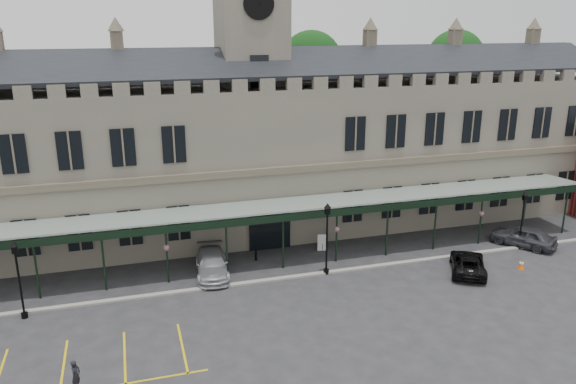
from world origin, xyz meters
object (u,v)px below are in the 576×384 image
object	(u,v)px
station_building	(254,153)
sign_board	(323,243)
car_taxi	(212,264)
person_a	(76,375)
clock_tower	(252,70)
lamp_post_right	(523,215)
lamp_post_left	(18,273)
lamp_post_mid	(327,232)
car_right_a	(523,236)
car_van	(468,263)
traffic_cone	(521,264)

from	to	relation	value
station_building	sign_board	xyz separation A→B (m)	(3.75, -6.52, -5.83)
car_taxi	person_a	world-z (taller)	person_a
clock_tower	lamp_post_right	xyz separation A→B (m)	(18.39, -10.55, -10.37)
lamp_post_left	lamp_post_mid	bearing A→B (deg)	1.87
sign_board	person_a	bearing A→B (deg)	-131.34
lamp_post_right	car_right_a	distance (m)	2.04
lamp_post_right	sign_board	world-z (taller)	lamp_post_right
car_taxi	car_van	bearing A→B (deg)	-9.46
car_taxi	car_van	distance (m)	17.79
station_building	traffic_cone	size ratio (longest dim) A/B	87.66
station_building	traffic_cone	xyz separation A→B (m)	(16.09, -13.65, -6.13)
sign_board	clock_tower	bearing A→B (deg)	131.62
car_van	car_right_a	size ratio (longest dim) A/B	0.99
lamp_post_right	traffic_cone	distance (m)	4.60
sign_board	car_van	bearing A→B (deg)	-25.48
clock_tower	lamp_post_left	world-z (taller)	clock_tower
sign_board	car_van	size ratio (longest dim) A/B	0.27
traffic_cone	person_a	xyz separation A→B (m)	(-29.29, -5.47, 0.45)
clock_tower	car_taxi	bearing A→B (deg)	-120.74
lamp_post_left	car_taxi	distance (m)	12.10
sign_board	car_right_a	size ratio (longest dim) A/B	0.27
sign_board	car_van	distance (m)	10.62
lamp_post_right	traffic_cone	bearing A→B (deg)	-125.77
lamp_post_right	car_van	xyz separation A→B (m)	(-6.22, -2.53, -2.07)
clock_tower	car_right_a	distance (m)	24.82
sign_board	car_taxi	distance (m)	8.93
car_van	clock_tower	bearing A→B (deg)	-17.61
station_building	car_taxi	world-z (taller)	station_building
traffic_cone	sign_board	xyz separation A→B (m)	(-12.34, 7.13, 0.30)
lamp_post_left	car_taxi	bearing A→B (deg)	13.34
traffic_cone	car_van	size ratio (longest dim) A/B	0.14
lamp_post_left	car_taxi	world-z (taller)	lamp_post_left
lamp_post_left	lamp_post_right	distance (m)	34.98
station_building	person_a	xyz separation A→B (m)	(-13.20, -19.11, -5.68)
lamp_post_right	clock_tower	bearing A→B (deg)	150.15
lamp_post_right	traffic_cone	xyz separation A→B (m)	(-2.29, -3.18, -2.41)
person_a	sign_board	bearing A→B (deg)	-26.81
lamp_post_mid	car_taxi	xyz separation A→B (m)	(-7.61, 2.12, -2.29)
lamp_post_right	traffic_cone	size ratio (longest dim) A/B	6.75
car_taxi	lamp_post_left	bearing A→B (deg)	-160.90
traffic_cone	car_right_a	bearing A→B (deg)	50.59
clock_tower	lamp_post_left	size ratio (longest dim) A/B	5.08
lamp_post_left	car_right_a	xyz separation A→B (m)	(35.59, 0.96, -2.07)
sign_board	car_van	xyz separation A→B (m)	(8.42, -6.47, 0.03)
lamp_post_mid	car_right_a	bearing A→B (deg)	1.15
clock_tower	car_taxi	distance (m)	15.75
sign_board	traffic_cone	bearing A→B (deg)	-17.94
sign_board	car_right_a	bearing A→B (deg)	-1.19
lamp_post_left	car_right_a	distance (m)	35.66
station_building	car_van	size ratio (longest dim) A/B	12.48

